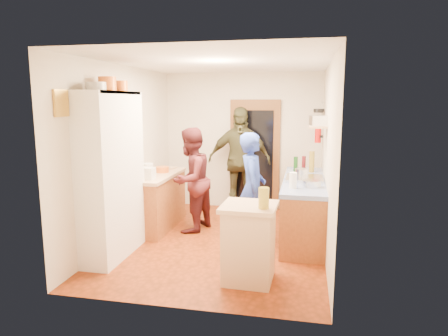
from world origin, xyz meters
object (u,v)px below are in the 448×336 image
(island_base, at_px, (249,245))
(person_left, at_px, (194,180))
(right_counter_base, at_px, (303,210))
(person_hob, at_px, (254,189))
(hutch_body, at_px, (112,175))
(person_back, at_px, (240,160))

(island_base, height_order, person_left, person_left)
(person_left, bearing_deg, island_base, 50.39)
(right_counter_base, xyz_separation_m, person_hob, (-0.71, -0.45, 0.40))
(hutch_body, height_order, person_hob, hutch_body)
(right_counter_base, height_order, island_base, island_base)
(right_counter_base, relative_size, person_back, 1.12)
(island_base, distance_m, person_hob, 1.33)
(hutch_body, xyz_separation_m, person_hob, (1.79, 0.85, -0.28))
(person_left, distance_m, person_back, 1.34)
(hutch_body, distance_m, person_left, 1.48)
(person_left, bearing_deg, person_hob, 85.26)
(person_hob, relative_size, person_left, 0.98)
(hutch_body, bearing_deg, person_left, 58.35)
(right_counter_base, relative_size, person_left, 1.32)
(right_counter_base, xyz_separation_m, person_back, (-1.18, 1.15, 0.56))
(island_base, xyz_separation_m, person_left, (-1.13, 1.65, 0.40))
(right_counter_base, height_order, person_back, person_back)
(right_counter_base, xyz_separation_m, island_base, (-0.60, -1.71, 0.01))
(hutch_body, bearing_deg, island_base, -12.25)
(person_back, bearing_deg, person_left, -121.16)
(hutch_body, xyz_separation_m, right_counter_base, (2.50, 1.30, -0.68))
(person_hob, relative_size, person_back, 0.83)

